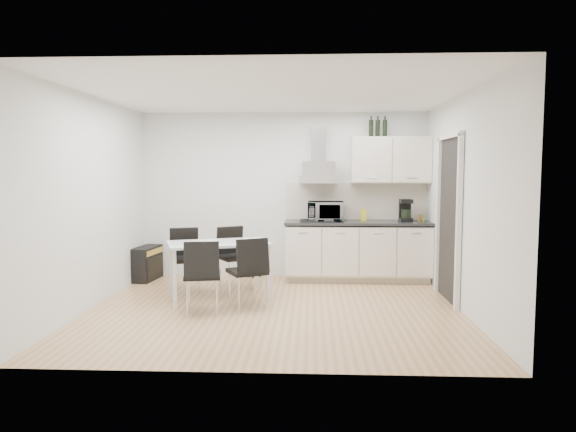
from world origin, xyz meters
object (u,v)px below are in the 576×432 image
(guitar_amp, at_px, (147,263))
(chair_far_left, at_px, (186,260))
(kitchenette, at_px, (360,227))
(chair_near_right, at_px, (247,272))
(floor_speaker, at_px, (254,268))
(dining_table, at_px, (218,249))
(chair_far_right, at_px, (235,258))
(chair_near_left, at_px, (202,276))

(guitar_amp, bearing_deg, chair_far_left, -34.51)
(kitchenette, height_order, chair_near_right, kitchenette)
(floor_speaker, bearing_deg, chair_far_left, -106.51)
(kitchenette, xyz_separation_m, floor_speaker, (-1.66, 0.17, -0.68))
(kitchenette, distance_m, chair_near_right, 2.30)
(chair_far_left, distance_m, floor_speaker, 1.35)
(dining_table, xyz_separation_m, floor_speaker, (0.31, 1.39, -0.51))
(chair_far_left, bearing_deg, chair_near_right, 120.55)
(kitchenette, height_order, guitar_amp, kitchenette)
(chair_near_right, bearing_deg, kitchenette, 19.58)
(dining_table, relative_size, chair_far_left, 1.67)
(chair_far_left, distance_m, chair_near_right, 1.28)
(kitchenette, relative_size, guitar_amp, 3.87)
(guitar_amp, bearing_deg, chair_far_right, -11.35)
(chair_far_right, bearing_deg, chair_far_left, -15.17)
(kitchenette, height_order, chair_far_right, kitchenette)
(chair_far_left, xyz_separation_m, guitar_amp, (-0.78, 0.70, -0.18))
(dining_table, height_order, chair_far_left, chair_far_left)
(dining_table, distance_m, chair_far_left, 0.69)
(chair_near_right, bearing_deg, chair_far_left, 111.65)
(chair_near_right, relative_size, floor_speaker, 2.94)
(chair_far_left, relative_size, guitar_amp, 1.35)
(chair_near_right, distance_m, floor_speaker, 1.87)
(chair_far_right, bearing_deg, chair_near_right, 73.75)
(chair_far_left, height_order, chair_far_right, same)
(chair_far_right, bearing_deg, dining_table, 44.72)
(dining_table, relative_size, floor_speaker, 4.90)
(chair_far_left, bearing_deg, floor_speaker, -148.92)
(dining_table, relative_size, guitar_amp, 2.25)
(dining_table, distance_m, floor_speaker, 1.52)
(chair_near_left, bearing_deg, kitchenette, 33.79)
(chair_near_right, bearing_deg, floor_speaker, 66.04)
(chair_far_left, relative_size, chair_near_right, 1.00)
(dining_table, bearing_deg, chair_near_left, -114.57)
(kitchenette, distance_m, chair_far_left, 2.67)
(kitchenette, xyz_separation_m, chair_far_right, (-1.84, -0.64, -0.39))
(chair_far_left, distance_m, chair_near_left, 1.19)
(chair_far_left, xyz_separation_m, floor_speaker, (0.85, 1.01, -0.29))
(chair_far_left, xyz_separation_m, chair_near_right, (0.97, -0.83, 0.00))
(guitar_amp, bearing_deg, kitchenette, 9.91)
(chair_near_left, height_order, chair_near_right, same)
(chair_near_right, bearing_deg, guitar_amp, 110.98)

